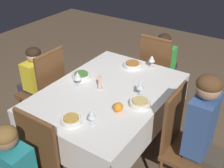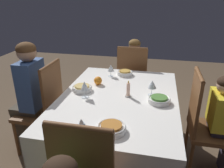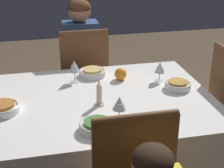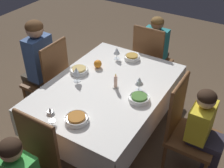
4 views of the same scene
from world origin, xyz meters
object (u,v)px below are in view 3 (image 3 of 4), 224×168
Objects in this scene: wine_glass_south at (74,67)px; candle_centerpiece at (99,96)px; dining_table at (95,111)px; bowl_south at (92,72)px; bowl_west at (178,85)px; orange_fruit at (121,74)px; person_adult_denim at (81,58)px; bowl_north at (97,126)px; bowl_east at (2,108)px; chair_south at (84,80)px; wine_glass_west at (160,68)px; wine_glass_north at (119,104)px.

candle_centerpiece is at bearing 105.07° from wine_glass_south.
wine_glass_south reaches higher than dining_table.
bowl_south is 1.23× the size of candle_centerpiece.
bowl_west is 0.41m from orange_fruit.
candle_centerpiece is (0.02, 1.06, 0.13)m from person_adult_denim.
bowl_north is (0.09, 1.35, 0.10)m from person_adult_denim.
bowl_south is 0.99× the size of bowl_north.
orange_fruit is at bearing -158.08° from bowl_east.
bowl_east is (0.56, 0.05, 0.12)m from dining_table.
candle_centerpiece is (0.02, 0.90, 0.27)m from chair_south.
chair_south is 0.50m from bowl_south.
wine_glass_west is (0.08, -0.15, 0.07)m from bowl_west.
candle_centerpiece is (0.03, 0.46, 0.03)m from bowl_south.
wine_glass_south is 0.59m from bowl_east.
orange_fruit is (-0.20, 0.71, 0.11)m from person_adult_denim.
person_adult_denim is 0.93m from wine_glass_west.
wine_glass_west is 1.64× the size of orange_fruit.
wine_glass_west reaches higher than bowl_south.
chair_south is at bearing -87.27° from wine_glass_north.
bowl_west is at bearing -145.61° from wine_glass_north.
bowl_north is (0.09, 1.18, 0.24)m from chair_south.
wine_glass_north is 0.95× the size of candle_centerpiece.
person_adult_denim is at bearing -59.74° from wine_glass_west.
bowl_south reaches higher than dining_table.
wine_glass_north reaches higher than bowl_west.
wine_glass_south is at bearing -73.45° from dining_table.
bowl_west is (-0.62, -0.40, 0.00)m from bowl_north.
dining_table is 0.17m from candle_centerpiece.
bowl_west is 1.25× the size of wine_glass_west.
candle_centerpiece reaches higher than bowl_north.
dining_table is at bearing 87.79° from person_adult_denim.
bowl_south is at bearing 91.61° from chair_south.
chair_south is at bearing -103.94° from wine_glass_south.
bowl_west is (-0.66, 0.27, -0.08)m from wine_glass_south.
person_adult_denim reaches higher than orange_fruit.
bowl_north is at bearing 77.57° from candle_centerpiece.
candle_centerpiece reaches higher than dining_table.
wine_glass_north is 0.70m from bowl_east.
bowl_east is at bearing 36.92° from wine_glass_south.
wine_glass_north is at bearing 92.73° from chair_south.
candle_centerpiece is (-0.58, 0.03, 0.03)m from bowl_east.
person_adult_denim reaches higher than dining_table.
bowl_north is 2.28× the size of orange_fruit.
dining_table is 1.48× the size of chair_south.
bowl_south is 1.10× the size of bowl_west.
wine_glass_north reaches higher than wine_glass_west.
orange_fruit is (-0.19, 0.11, 0.02)m from bowl_south.
bowl_south is at bearing 91.16° from person_adult_denim.
wine_glass_north is at bearing 34.39° from bowl_west.
person_adult_denim is 6.91× the size of bowl_west.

